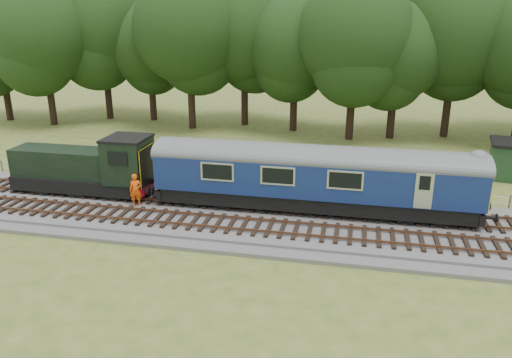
# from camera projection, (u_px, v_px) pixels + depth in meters

# --- Properties ---
(ground) EXTENTS (120.00, 120.00, 0.00)m
(ground) POSITION_uv_depth(u_px,v_px,m) (227.00, 218.00, 28.41)
(ground) COLOR #4A5D22
(ground) RESTS_ON ground
(ballast) EXTENTS (70.00, 7.00, 0.35)m
(ballast) POSITION_uv_depth(u_px,v_px,m) (227.00, 215.00, 28.35)
(ballast) COLOR #4C4C4F
(ballast) RESTS_ON ground
(track_north) EXTENTS (67.20, 2.40, 0.21)m
(track_north) POSITION_uv_depth(u_px,v_px,m) (233.00, 203.00, 29.57)
(track_north) COLOR black
(track_north) RESTS_ON ballast
(track_south) EXTENTS (67.20, 2.40, 0.21)m
(track_south) POSITION_uv_depth(u_px,v_px,m) (219.00, 223.00, 26.79)
(track_south) COLOR black
(track_south) RESTS_ON ballast
(fence) EXTENTS (64.00, 0.12, 1.00)m
(fence) POSITION_uv_depth(u_px,v_px,m) (245.00, 192.00, 32.58)
(fence) COLOR #6B6054
(fence) RESTS_ON ground
(tree_line) EXTENTS (70.00, 8.00, 18.00)m
(tree_line) POSITION_uv_depth(u_px,v_px,m) (286.00, 131.00, 48.78)
(tree_line) COLOR black
(tree_line) RESTS_ON ground
(dmu_railcar) EXTENTS (18.05, 2.86, 3.88)m
(dmu_railcar) POSITION_uv_depth(u_px,v_px,m) (314.00, 173.00, 27.93)
(dmu_railcar) COLOR black
(dmu_railcar) RESTS_ON ground
(shunter_loco) EXTENTS (8.91, 2.60, 3.38)m
(shunter_loco) POSITION_uv_depth(u_px,v_px,m) (89.00, 168.00, 30.88)
(shunter_loco) COLOR black
(shunter_loco) RESTS_ON ground
(worker) EXTENTS (0.81, 0.64, 1.95)m
(worker) POSITION_uv_depth(u_px,v_px,m) (136.00, 190.00, 28.96)
(worker) COLOR #FD550D
(worker) RESTS_ON ballast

